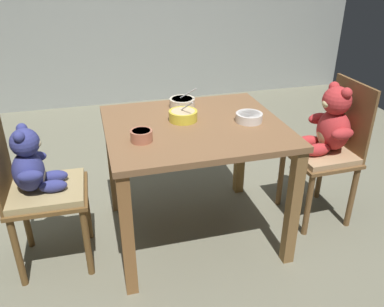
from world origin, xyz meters
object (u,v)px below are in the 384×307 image
object	(u,v)px
porridge_bowl_yellow_center	(183,115)
porridge_bowl_cream_far_center	(183,103)
teddy_chair_near_right	(329,135)
porridge_bowl_white_near_right	(249,117)
porridge_bowl_terracotta_near_left	(142,136)
teddy_chair_near_left	(36,179)
dining_table	(194,143)

from	to	relation	value
porridge_bowl_yellow_center	porridge_bowl_cream_far_center	world-z (taller)	porridge_bowl_yellow_center
teddy_chair_near_right	porridge_bowl_yellow_center	distance (m)	0.92
teddy_chair_near_right	porridge_bowl_white_near_right	size ratio (longest dim) A/B	6.08
porridge_bowl_terracotta_near_left	porridge_bowl_yellow_center	bearing A→B (deg)	38.34
porridge_bowl_yellow_center	porridge_bowl_terracotta_near_left	world-z (taller)	porridge_bowl_yellow_center
porridge_bowl_white_near_right	teddy_chair_near_left	bearing A→B (deg)	179.74
teddy_chair_near_right	porridge_bowl_cream_far_center	bearing A→B (deg)	-20.65
teddy_chair_near_left	porridge_bowl_yellow_center	size ratio (longest dim) A/B	5.09
dining_table	porridge_bowl_yellow_center	world-z (taller)	porridge_bowl_yellow_center
dining_table	teddy_chair_near_left	world-z (taller)	teddy_chair_near_left
teddy_chair_near_right	porridge_bowl_terracotta_near_left	xyz separation A→B (m)	(-1.16, -0.12, 0.18)
porridge_bowl_white_near_right	teddy_chair_near_right	bearing A→B (deg)	2.17
teddy_chair_near_left	porridge_bowl_cream_far_center	size ratio (longest dim) A/B	5.47
teddy_chair_near_right	porridge_bowl_cream_far_center	world-z (taller)	teddy_chair_near_right
dining_table	porridge_bowl_yellow_center	bearing A→B (deg)	123.46
teddy_chair_near_right	porridge_bowl_yellow_center	size ratio (longest dim) A/B	5.41
teddy_chair_near_right	teddy_chair_near_left	xyz separation A→B (m)	(-1.70, -0.02, -0.04)
porridge_bowl_terracotta_near_left	porridge_bowl_cream_far_center	world-z (taller)	porridge_bowl_cream_far_center
porridge_bowl_yellow_center	porridge_bowl_white_near_right	size ratio (longest dim) A/B	1.12
dining_table	porridge_bowl_cream_far_center	xyz separation A→B (m)	(0.00, 0.28, 0.15)
porridge_bowl_yellow_center	porridge_bowl_cream_far_center	xyz separation A→B (m)	(0.05, 0.21, -0.00)
dining_table	teddy_chair_near_left	size ratio (longest dim) A/B	1.14
dining_table	teddy_chair_near_left	distance (m)	0.86
porridge_bowl_terracotta_near_left	porridge_bowl_cream_far_center	distance (m)	0.52
porridge_bowl_terracotta_near_left	porridge_bowl_white_near_right	world-z (taller)	porridge_bowl_terracotta_near_left
teddy_chair_near_left	porridge_bowl_cream_far_center	bearing A→B (deg)	21.47
porridge_bowl_yellow_center	porridge_bowl_white_near_right	xyz separation A→B (m)	(0.35, -0.11, -0.00)
teddy_chair_near_left	teddy_chair_near_right	bearing A→B (deg)	2.04
teddy_chair_near_right	porridge_bowl_white_near_right	bearing A→B (deg)	0.82
teddy_chair_near_left	porridge_bowl_cream_far_center	world-z (taller)	porridge_bowl_cream_far_center
teddy_chair_near_right	porridge_bowl_terracotta_near_left	bearing A→B (deg)	4.54
porridge_bowl_terracotta_near_left	dining_table	bearing A→B (deg)	24.22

